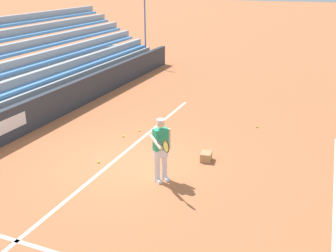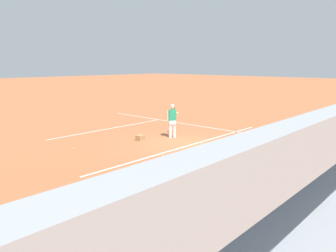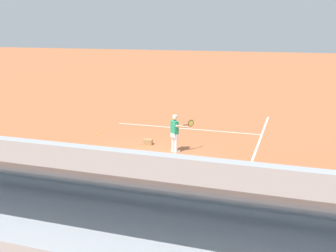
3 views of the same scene
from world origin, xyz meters
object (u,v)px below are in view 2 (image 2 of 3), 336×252
Objects in this scene: ball_box_cardboard at (140,138)px; tennis_ball_far_right at (179,154)px; tennis_ball_near_player at (163,156)px; tennis_ball_on_baseline at (202,144)px; tennis_ball_toward_net at (73,149)px; tennis_player at (172,120)px.

ball_box_cardboard is 6.06× the size of tennis_ball_far_right.
tennis_ball_on_baseline is (2.67, -0.00, 0.00)m from tennis_ball_near_player.
tennis_ball_far_right is 4.74m from tennis_ball_toward_net.
tennis_ball_toward_net is 5.89m from tennis_ball_on_baseline.
tennis_ball_toward_net is at bearing 164.71° from ball_box_cardboard.
tennis_ball_on_baseline is at bearing -97.33° from tennis_player.
tennis_player is 3.70m from tennis_ball_near_player.
tennis_ball_near_player is 1.00× the size of tennis_ball_on_baseline.
ball_box_cardboard is 3.16m from tennis_ball_far_right.
ball_box_cardboard is 6.06× the size of tennis_ball_on_baseline.
tennis_player reaches higher than tennis_ball_toward_net.
tennis_ball_near_player is at bearing -62.85° from tennis_ball_toward_net.
tennis_ball_near_player is 4.18m from tennis_ball_toward_net.
tennis_ball_far_right and tennis_ball_toward_net have the same top height.
tennis_player reaches higher than tennis_ball_near_player.
tennis_ball_near_player is 0.73m from tennis_ball_far_right.
ball_box_cardboard is 6.06× the size of tennis_ball_toward_net.
tennis_player is 25.98× the size of tennis_ball_on_baseline.
ball_box_cardboard is at bearing -15.29° from tennis_ball_toward_net.
tennis_player is 1.92m from ball_box_cardboard.
tennis_ball_far_right is (0.68, -0.26, 0.00)m from tennis_ball_near_player.
tennis_ball_near_player is (-2.94, -2.08, -0.86)m from tennis_player.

